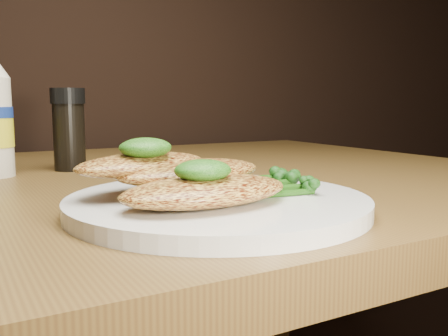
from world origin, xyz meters
TOP-DOWN VIEW (x-y plane):
  - plate at (0.05, 0.80)m, footprint 0.27×0.27m
  - chicken_front at (0.02, 0.77)m, footprint 0.15×0.09m
  - chicken_mid at (0.03, 0.83)m, footprint 0.15×0.09m
  - chicken_back at (-0.01, 0.85)m, footprint 0.15×0.10m
  - pesto_front at (0.01, 0.77)m, footprint 0.05×0.04m
  - pesto_back at (-0.01, 0.83)m, footprint 0.06×0.05m
  - broccolini_bundle at (0.08, 0.80)m, footprint 0.15×0.13m
  - pepper_grinder at (-0.01, 1.14)m, footprint 0.06×0.06m

SIDE VIEW (x-z plane):
  - plate at x=0.05m, z-range 0.75..0.76m
  - broccolini_bundle at x=0.08m, z-range 0.76..0.78m
  - chicken_front at x=0.02m, z-range 0.76..0.79m
  - chicken_mid at x=0.03m, z-range 0.77..0.80m
  - chicken_back at x=-0.01m, z-range 0.78..0.80m
  - pesto_front at x=0.01m, z-range 0.78..0.80m
  - pesto_back at x=-0.01m, z-range 0.80..0.82m
  - pepper_grinder at x=-0.01m, z-range 0.75..0.87m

